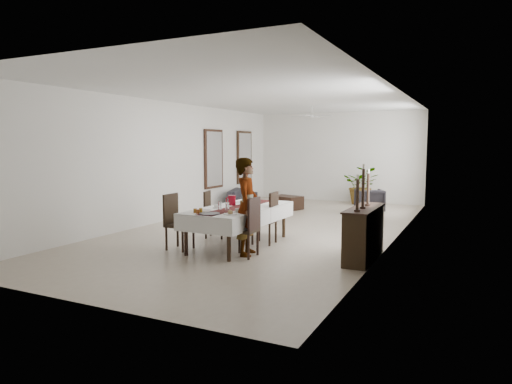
% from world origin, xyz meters
% --- Properties ---
extents(floor, '(6.00, 12.00, 0.00)m').
position_xyz_m(floor, '(0.00, 0.00, 0.00)').
color(floor, '#B7A992').
rests_on(floor, ground).
extents(ceiling, '(6.00, 12.00, 0.02)m').
position_xyz_m(ceiling, '(0.00, 0.00, 3.20)').
color(ceiling, white).
rests_on(ceiling, wall_back).
extents(wall_back, '(6.00, 0.02, 3.20)m').
position_xyz_m(wall_back, '(0.00, 6.00, 1.60)').
color(wall_back, white).
rests_on(wall_back, floor).
extents(wall_front, '(6.00, 0.02, 3.20)m').
position_xyz_m(wall_front, '(0.00, -6.00, 1.60)').
color(wall_front, white).
rests_on(wall_front, floor).
extents(wall_left, '(0.02, 12.00, 3.20)m').
position_xyz_m(wall_left, '(-3.00, 0.00, 1.60)').
color(wall_left, white).
rests_on(wall_left, floor).
extents(wall_right, '(0.02, 12.00, 3.20)m').
position_xyz_m(wall_right, '(3.00, 0.00, 1.60)').
color(wall_right, white).
rests_on(wall_right, floor).
extents(dining_table_top, '(1.11, 2.54, 0.05)m').
position_xyz_m(dining_table_top, '(0.24, -2.09, 0.76)').
color(dining_table_top, black).
rests_on(dining_table_top, table_leg_fl).
extents(table_leg_fl, '(0.07, 0.07, 0.73)m').
position_xyz_m(table_leg_fl, '(-0.25, -3.27, 0.37)').
color(table_leg_fl, black).
rests_on(table_leg_fl, floor).
extents(table_leg_fr, '(0.07, 0.07, 0.73)m').
position_xyz_m(table_leg_fr, '(0.67, -3.29, 0.37)').
color(table_leg_fr, black).
rests_on(table_leg_fr, floor).
extents(table_leg_bl, '(0.07, 0.07, 0.73)m').
position_xyz_m(table_leg_bl, '(-0.19, -0.88, 0.37)').
color(table_leg_bl, black).
rests_on(table_leg_bl, floor).
extents(table_leg_br, '(0.07, 0.07, 0.73)m').
position_xyz_m(table_leg_br, '(0.73, -0.90, 0.37)').
color(table_leg_br, black).
rests_on(table_leg_br, floor).
extents(tablecloth_top, '(1.30, 2.73, 0.01)m').
position_xyz_m(tablecloth_top, '(0.24, -2.09, 0.79)').
color(tablecloth_top, white).
rests_on(tablecloth_top, dining_table_top).
extents(tablecloth_drape_left, '(0.07, 2.70, 0.31)m').
position_xyz_m(tablecloth_drape_left, '(-0.37, -2.07, 0.64)').
color(tablecloth_drape_left, silver).
rests_on(tablecloth_drape_left, dining_table_top).
extents(tablecloth_drape_right, '(0.07, 2.70, 0.31)m').
position_xyz_m(tablecloth_drape_right, '(0.85, -2.10, 0.64)').
color(tablecloth_drape_right, silver).
rests_on(tablecloth_drape_right, dining_table_top).
extents(tablecloth_drape_near, '(1.24, 0.04, 0.31)m').
position_xyz_m(tablecloth_drape_near, '(0.21, -3.43, 0.64)').
color(tablecloth_drape_near, silver).
rests_on(tablecloth_drape_near, dining_table_top).
extents(tablecloth_drape_far, '(1.24, 0.04, 0.31)m').
position_xyz_m(tablecloth_drape_far, '(0.27, -0.74, 0.64)').
color(tablecloth_drape_far, silver).
rests_on(tablecloth_drape_far, dining_table_top).
extents(table_runner, '(0.43, 2.63, 0.00)m').
position_xyz_m(table_runner, '(0.24, -2.09, 0.80)').
color(table_runner, '#591B19').
rests_on(table_runner, tablecloth_top).
extents(red_pitcher, '(0.16, 0.16, 0.21)m').
position_xyz_m(red_pitcher, '(-0.02, -1.92, 0.90)').
color(red_pitcher, maroon).
rests_on(red_pitcher, tablecloth_top).
extents(pitcher_handle, '(0.13, 0.02, 0.13)m').
position_xyz_m(pitcher_handle, '(-0.11, -1.92, 0.90)').
color(pitcher_handle, maroon).
rests_on(pitcher_handle, red_pitcher).
extents(wine_glass_near, '(0.07, 0.07, 0.18)m').
position_xyz_m(wine_glass_near, '(0.35, -2.77, 0.89)').
color(wine_glass_near, white).
rests_on(wine_glass_near, tablecloth_top).
extents(wine_glass_mid, '(0.07, 0.07, 0.18)m').
position_xyz_m(wine_glass_mid, '(0.12, -2.66, 0.89)').
color(wine_glass_mid, white).
rests_on(wine_glass_mid, tablecloth_top).
extents(teacup_right, '(0.09, 0.09, 0.06)m').
position_xyz_m(teacup_right, '(0.54, -2.72, 0.83)').
color(teacup_right, silver).
rests_on(teacup_right, saucer_right).
extents(saucer_right, '(0.16, 0.16, 0.01)m').
position_xyz_m(saucer_right, '(0.54, -2.72, 0.80)').
color(saucer_right, silver).
rests_on(saucer_right, tablecloth_top).
extents(teacup_left, '(0.09, 0.09, 0.06)m').
position_xyz_m(teacup_left, '(-0.08, -2.45, 0.83)').
color(teacup_left, white).
rests_on(teacup_left, saucer_left).
extents(saucer_left, '(0.16, 0.16, 0.01)m').
position_xyz_m(saucer_left, '(-0.08, -2.45, 0.80)').
color(saucer_left, silver).
rests_on(saucer_left, tablecloth_top).
extents(plate_near_right, '(0.25, 0.25, 0.02)m').
position_xyz_m(plate_near_right, '(0.56, -3.04, 0.80)').
color(plate_near_right, white).
rests_on(plate_near_right, tablecloth_top).
extents(bread_near_right, '(0.09, 0.09, 0.09)m').
position_xyz_m(bread_near_right, '(0.56, -3.04, 0.83)').
color(bread_near_right, tan).
rests_on(bread_near_right, plate_near_right).
extents(plate_near_left, '(0.25, 0.25, 0.02)m').
position_xyz_m(plate_near_left, '(-0.09, -2.86, 0.80)').
color(plate_near_left, white).
rests_on(plate_near_left, tablecloth_top).
extents(plate_far_left, '(0.25, 0.25, 0.02)m').
position_xyz_m(plate_far_left, '(-0.08, -1.50, 0.80)').
color(plate_far_left, white).
rests_on(plate_far_left, tablecloth_top).
extents(serving_tray, '(0.38, 0.38, 0.02)m').
position_xyz_m(serving_tray, '(0.21, -3.19, 0.81)').
color(serving_tray, '#404146').
rests_on(serving_tray, tablecloth_top).
extents(jam_jar_a, '(0.07, 0.07, 0.08)m').
position_xyz_m(jam_jar_a, '(-0.02, -3.21, 0.84)').
color(jam_jar_a, '#994416').
rests_on(jam_jar_a, tablecloth_top).
extents(jam_jar_b, '(0.07, 0.07, 0.08)m').
position_xyz_m(jam_jar_b, '(-0.12, -3.15, 0.84)').
color(jam_jar_b, '#8C5314').
rests_on(jam_jar_b, tablecloth_top).
extents(jam_jar_c, '(0.07, 0.07, 0.08)m').
position_xyz_m(jam_jar_c, '(-0.06, -3.04, 0.84)').
color(jam_jar_c, '#8F6214').
rests_on(jam_jar_c, tablecloth_top).
extents(fruit_basket, '(0.31, 0.31, 0.10)m').
position_xyz_m(fruit_basket, '(0.30, -1.83, 0.85)').
color(fruit_basket, brown).
rests_on(fruit_basket, tablecloth_top).
extents(fruit_red, '(0.09, 0.09, 0.09)m').
position_xyz_m(fruit_red, '(0.33, -1.81, 0.93)').
color(fruit_red, '#A71A10').
rests_on(fruit_red, fruit_basket).
extents(fruit_green, '(0.08, 0.08, 0.08)m').
position_xyz_m(fruit_green, '(0.26, -1.79, 0.93)').
color(fruit_green, olive).
rests_on(fruit_green, fruit_basket).
extents(chair_right_near_seat, '(0.47, 0.47, 0.05)m').
position_xyz_m(chair_right_near_seat, '(0.74, -2.84, 0.49)').
color(chair_right_near_seat, black).
rests_on(chair_right_near_seat, chair_right_near_leg_fl).
extents(chair_right_near_leg_fl, '(0.05, 0.05, 0.46)m').
position_xyz_m(chair_right_near_leg_fl, '(0.93, -3.03, 0.23)').
color(chair_right_near_leg_fl, black).
rests_on(chair_right_near_leg_fl, floor).
extents(chair_right_near_leg_fr, '(0.05, 0.05, 0.46)m').
position_xyz_m(chair_right_near_leg_fr, '(0.93, -2.65, 0.23)').
color(chair_right_near_leg_fr, black).
rests_on(chair_right_near_leg_fr, floor).
extents(chair_right_near_leg_bl, '(0.05, 0.05, 0.46)m').
position_xyz_m(chair_right_near_leg_bl, '(0.55, -3.04, 0.23)').
color(chair_right_near_leg_bl, black).
rests_on(chair_right_near_leg_bl, floor).
extents(chair_right_near_leg_br, '(0.05, 0.05, 0.46)m').
position_xyz_m(chair_right_near_leg_br, '(0.55, -2.66, 0.23)').
color(chair_right_near_leg_br, black).
rests_on(chair_right_near_leg_br, floor).
extents(chair_right_near_back, '(0.05, 0.47, 0.59)m').
position_xyz_m(chair_right_near_back, '(0.95, -2.84, 0.81)').
color(chair_right_near_back, black).
rests_on(chair_right_near_back, chair_right_near_seat).
extents(chair_right_far_seat, '(0.49, 0.49, 0.05)m').
position_xyz_m(chair_right_far_seat, '(0.62, -1.70, 0.48)').
color(chair_right_far_seat, black).
rests_on(chair_right_far_seat, chair_right_far_leg_fl).
extents(chair_right_far_leg_fl, '(0.05, 0.05, 0.45)m').
position_xyz_m(chair_right_far_leg_fl, '(0.82, -1.87, 0.23)').
color(chair_right_far_leg_fl, black).
rests_on(chair_right_far_leg_fl, floor).
extents(chair_right_far_leg_fr, '(0.05, 0.05, 0.45)m').
position_xyz_m(chair_right_far_leg_fr, '(0.80, -1.50, 0.23)').
color(chair_right_far_leg_fr, black).
rests_on(chair_right_far_leg_fr, floor).
extents(chair_right_far_leg_bl, '(0.05, 0.05, 0.45)m').
position_xyz_m(chair_right_far_leg_bl, '(0.44, -1.89, 0.23)').
color(chair_right_far_leg_bl, black).
rests_on(chair_right_far_leg_bl, floor).
extents(chair_right_far_leg_br, '(0.05, 0.05, 0.45)m').
position_xyz_m(chair_right_far_leg_br, '(0.42, -1.52, 0.23)').
color(chair_right_far_leg_br, black).
rests_on(chair_right_far_leg_br, floor).
extents(chair_right_far_back, '(0.07, 0.46, 0.58)m').
position_xyz_m(chair_right_far_back, '(0.83, -1.68, 0.79)').
color(chair_right_far_back, black).
rests_on(chair_right_far_back, chair_right_far_seat).
extents(chair_left_near_seat, '(0.47, 0.47, 0.05)m').
position_xyz_m(chair_left_near_seat, '(-0.65, -2.90, 0.48)').
color(chair_left_near_seat, black).
rests_on(chair_left_near_seat, chair_left_near_leg_fl).
extents(chair_left_near_leg_fl, '(0.05, 0.05, 0.46)m').
position_xyz_m(chair_left_near_leg_fl, '(-0.84, -2.71, 0.23)').
color(chair_left_near_leg_fl, black).
rests_on(chair_left_near_leg_fl, floor).
extents(chair_left_near_leg_fr, '(0.05, 0.05, 0.46)m').
position_xyz_m(chair_left_near_leg_fr, '(-0.83, -3.09, 0.23)').
color(chair_left_near_leg_fr, black).
rests_on(chair_left_near_leg_fr, floor).
extents(chair_left_near_leg_bl, '(0.05, 0.05, 0.46)m').
position_xyz_m(chair_left_near_leg_bl, '(-0.46, -2.71, 0.23)').
color(chair_left_near_leg_bl, black).
rests_on(chair_left_near_leg_bl, floor).
extents(chair_left_near_leg_br, '(0.05, 0.05, 0.46)m').
position_xyz_m(chair_left_near_leg_br, '(-0.46, -3.08, 0.23)').
color(chair_left_near_leg_br, black).
rests_on(chair_left_near_leg_br, floor).
extents(chair_left_near_back, '(0.05, 0.46, 0.59)m').
position_xyz_m(chair_left_near_back, '(-0.86, -2.90, 0.80)').
color(chair_left_near_back, black).
rests_on(chair_left_near_back, chair_left_near_seat).
extents(chair_left_far_seat, '(0.53, 0.53, 0.05)m').
position_xyz_m(chair_left_far_seat, '(-0.61, -1.59, 0.46)').
color(chair_left_far_seat, black).
rests_on(chair_left_far_seat, chair_left_far_leg_fl).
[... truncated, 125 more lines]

